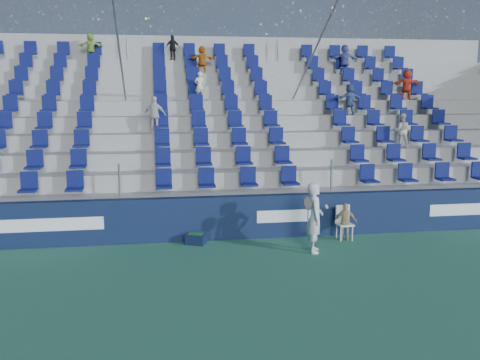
% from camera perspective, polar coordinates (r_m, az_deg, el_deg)
% --- Properties ---
extents(ground, '(70.00, 70.00, 0.00)m').
position_cam_1_polar(ground, '(11.95, 1.16, -10.32)').
color(ground, '#2F6E51').
rests_on(ground, ground).
extents(sponsor_wall, '(24.00, 0.32, 1.20)m').
position_cam_1_polar(sponsor_wall, '(14.76, -0.97, -4.01)').
color(sponsor_wall, '#101C3B').
rests_on(sponsor_wall, ground).
extents(grandstand, '(24.00, 8.17, 6.63)m').
position_cam_1_polar(grandstand, '(19.50, -3.06, 3.87)').
color(grandstand, '#A2A29D').
rests_on(grandstand, ground).
extents(tennis_player, '(0.69, 0.73, 1.78)m').
position_cam_1_polar(tennis_player, '(13.62, 7.97, -3.99)').
color(tennis_player, silver).
rests_on(tennis_player, ground).
extents(line_judge_chair, '(0.45, 0.46, 0.94)m').
position_cam_1_polar(line_judge_chair, '(15.03, 10.99, -4.20)').
color(line_judge_chair, white).
rests_on(line_judge_chair, ground).
extents(line_judge, '(0.65, 0.38, 1.04)m').
position_cam_1_polar(line_judge, '(14.90, 11.18, -4.39)').
color(line_judge, tan).
rests_on(line_judge, ground).
extents(ball_bin, '(0.60, 0.52, 0.29)m').
position_cam_1_polar(ball_bin, '(14.38, -4.74, -6.24)').
color(ball_bin, '#0E1833').
rests_on(ball_bin, ground).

